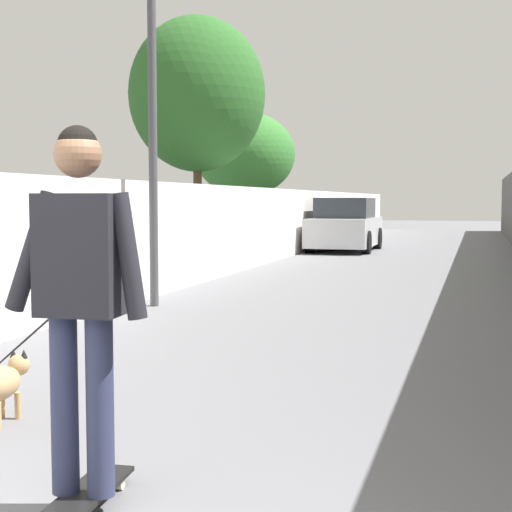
% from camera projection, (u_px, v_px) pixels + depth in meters
% --- Properties ---
extents(ground_plane, '(80.00, 80.00, 0.00)m').
position_uv_depth(ground_plane, '(387.00, 270.00, 15.77)').
color(ground_plane, slate).
extents(wall_left, '(48.00, 0.30, 1.76)m').
position_uv_depth(wall_left, '(218.00, 231.00, 14.65)').
color(wall_left, silver).
rests_on(wall_left, ground).
extents(tree_left_near, '(2.91, 2.91, 4.01)m').
position_uv_depth(tree_left_near, '(245.00, 155.00, 21.67)').
color(tree_left_near, brown).
rests_on(tree_left_near, ground).
extents(tree_left_mid, '(2.85, 2.85, 5.28)m').
position_uv_depth(tree_left_mid, '(197.00, 95.00, 15.63)').
color(tree_left_mid, brown).
rests_on(tree_left_mid, ground).
extents(lamp_post, '(0.36, 0.36, 4.78)m').
position_uv_depth(lamp_post, '(152.00, 71.00, 10.24)').
color(lamp_post, '#4C4C51').
rests_on(lamp_post, ground).
extents(skateboard, '(0.81, 0.26, 0.08)m').
position_uv_depth(skateboard, '(84.00, 497.00, 3.56)').
color(skateboard, black).
rests_on(skateboard, ground).
extents(person_skateboarder, '(0.25, 0.71, 1.73)m').
position_uv_depth(person_skateboarder, '(80.00, 280.00, 3.48)').
color(person_skateboarder, '#333859').
rests_on(person_skateboarder, skateboard).
extents(dog, '(1.43, 1.36, 1.06)m').
position_uv_depth(dog, '(3.00, 382.00, 4.97)').
color(dog, tan).
rests_on(dog, ground).
extents(car_near, '(3.81, 1.80, 1.54)m').
position_uv_depth(car_near, '(345.00, 226.00, 21.88)').
color(car_near, silver).
rests_on(car_near, ground).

